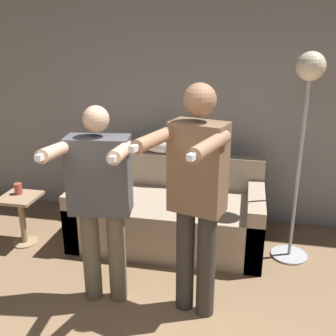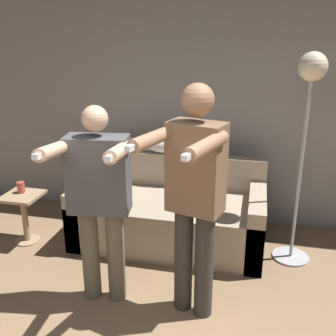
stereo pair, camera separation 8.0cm
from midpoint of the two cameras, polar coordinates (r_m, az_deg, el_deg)
wall_back at (r=4.37m, az=3.71°, el=8.96°), size 10.00×0.05×2.60m
couch at (r=4.09m, az=-0.44°, el=-6.79°), size 1.89×0.94×0.83m
person_left at (r=2.98m, az=-10.62°, el=-3.88°), size 0.59×0.72×1.59m
person_right at (r=2.76m, az=3.30°, el=-3.37°), size 0.57×0.75×1.76m
cat at (r=4.22m, az=-1.06°, el=3.18°), size 0.54×0.15×0.18m
floor_lamp at (r=3.58m, az=18.84°, el=8.75°), size 0.35×0.35×1.92m
side_table at (r=4.26m, az=-21.03°, el=-5.82°), size 0.36×0.36×0.53m
cup at (r=4.23m, az=-21.42°, el=-2.83°), size 0.08×0.08×0.11m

